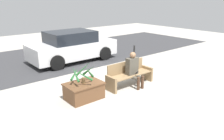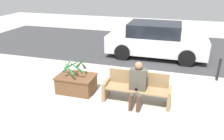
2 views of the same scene
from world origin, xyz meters
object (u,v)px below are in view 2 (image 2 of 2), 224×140
bench (137,88)px  planter_box (76,83)px  potted_plant (75,66)px  parked_car (156,40)px  bollard_post (219,69)px  person_seated (138,82)px

bench → planter_box: size_ratio=1.65×
potted_plant → bench: bearing=-2.0°
planter_box → potted_plant: size_ratio=1.40×
parked_car → bollard_post: (2.34, -1.98, -0.31)m
person_seated → bollard_post: 3.32m
person_seated → potted_plant: 1.95m
bench → potted_plant: (-1.89, 0.07, 0.44)m
potted_plant → bollard_post: size_ratio=1.01×
parked_car → bench: bearing=-90.9°
parked_car → person_seated: bearing=-90.4°
bench → bollard_post: bearing=41.6°
parked_car → bollard_post: size_ratio=5.25×
potted_plant → bollard_post: (4.30, 2.07, -0.43)m
bollard_post → planter_box: bearing=-154.1°
bench → parked_car: parked_car is taller
planter_box → bollard_post: bollard_post is taller
planter_box → bench: bearing=-1.7°
planter_box → potted_plant: 0.57m
person_seated → planter_box: (-1.92, 0.23, -0.39)m
potted_plant → parked_car: size_ratio=0.19×
parked_car → bollard_post: bearing=-40.2°
bench → person_seated: size_ratio=1.51×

